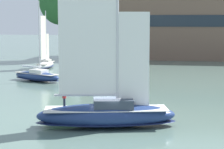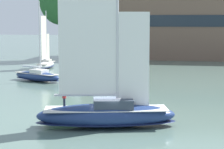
# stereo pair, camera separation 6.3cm
# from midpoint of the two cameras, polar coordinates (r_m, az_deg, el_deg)

# --- Properties ---
(ground_plane) EXTENTS (400.00, 400.00, 0.00)m
(ground_plane) POSITION_cam_midpoint_polar(r_m,az_deg,el_deg) (37.83, -0.81, -6.87)
(ground_plane) COLOR slate
(waterfront_building) EXTENTS (44.89, 16.00, 16.58)m
(waterfront_building) POSITION_cam_midpoint_polar(r_m,az_deg,el_deg) (103.90, 8.53, 6.75)
(waterfront_building) COLOR brown
(waterfront_building) RESTS_ON ground
(sailboat_main) EXTENTS (12.51, 6.01, 16.55)m
(sailboat_main) POSITION_cam_midpoint_polar(r_m,az_deg,el_deg) (37.54, -0.78, -4.98)
(sailboat_main) COLOR navy
(sailboat_main) RESTS_ON ground
(sailboat_moored_mid_channel) EXTENTS (2.37, 7.83, 10.70)m
(sailboat_moored_mid_channel) POSITION_cam_midpoint_polar(r_m,az_deg,el_deg) (82.46, -8.69, 1.42)
(sailboat_moored_mid_channel) COLOR silver
(sailboat_moored_mid_channel) RESTS_ON ground
(sailboat_moored_far_slip) EXTENTS (8.80, 5.79, 11.81)m
(sailboat_moored_far_slip) POSITION_cam_midpoint_polar(r_m,az_deg,el_deg) (65.85, -9.80, -0.16)
(sailboat_moored_far_slip) COLOR navy
(sailboat_moored_far_slip) RESTS_ON ground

